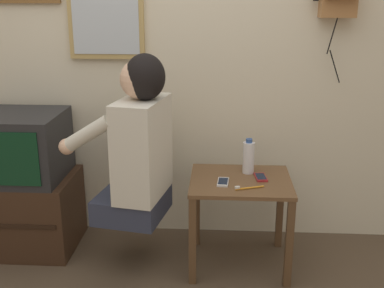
{
  "coord_description": "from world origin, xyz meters",
  "views": [
    {
      "loc": [
        0.35,
        -1.92,
        1.54
      ],
      "look_at": [
        0.2,
        0.57,
        0.76
      ],
      "focal_mm": 45.0,
      "sensor_mm": 36.0,
      "label": 1
    }
  ],
  "objects": [
    {
      "name": "wall_mirror",
      "position": [
        -0.34,
        1.02,
        1.45
      ],
      "size": [
        0.46,
        0.03,
        0.59
      ],
      "color": "tan"
    },
    {
      "name": "wall_back",
      "position": [
        0.0,
        1.06,
        1.27
      ],
      "size": [
        6.8,
        0.05,
        2.55
      ],
      "color": "beige",
      "rests_on": "ground_plane"
    },
    {
      "name": "cell_phone_held",
      "position": [
        0.38,
        0.56,
        0.54
      ],
      "size": [
        0.07,
        0.13,
        0.01
      ],
      "rotation": [
        0.0,
        0.0,
        -0.08
      ],
      "color": "silver",
      "rests_on": "side_table"
    },
    {
      "name": "television",
      "position": [
        -0.87,
        0.75,
        0.67
      ],
      "size": [
        0.56,
        0.48,
        0.4
      ],
      "color": "#232326",
      "rests_on": "tv_stand"
    },
    {
      "name": "person",
      "position": [
        -0.09,
        0.57,
        0.75
      ],
      "size": [
        0.58,
        0.51,
        0.93
      ],
      "rotation": [
        0.0,
        0.0,
        1.38
      ],
      "color": "#2D3347",
      "rests_on": "ground_plane"
    },
    {
      "name": "side_table",
      "position": [
        0.48,
        0.62,
        0.43
      ],
      "size": [
        0.57,
        0.49,
        0.54
      ],
      "color": "brown",
      "rests_on": "ground_plane"
    },
    {
      "name": "cell_phone_spare",
      "position": [
        0.59,
        0.65,
        0.54
      ],
      "size": [
        0.07,
        0.13,
        0.01
      ],
      "rotation": [
        0.0,
        0.0,
        0.11
      ],
      "color": "maroon",
      "rests_on": "side_table"
    },
    {
      "name": "water_bottle",
      "position": [
        0.52,
        0.73,
        0.63
      ],
      "size": [
        0.07,
        0.07,
        0.21
      ],
      "color": "silver",
      "rests_on": "side_table"
    },
    {
      "name": "toothbrush",
      "position": [
        0.51,
        0.48,
        0.54
      ],
      "size": [
        0.16,
        0.07,
        0.02
      ],
      "rotation": [
        0.0,
        0.0,
        1.91
      ],
      "color": "orange",
      "rests_on": "side_table"
    },
    {
      "name": "tv_stand",
      "position": [
        -0.89,
        0.76,
        0.23
      ],
      "size": [
        0.69,
        0.49,
        0.47
      ],
      "color": "#382316",
      "rests_on": "ground_plane"
    }
  ]
}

